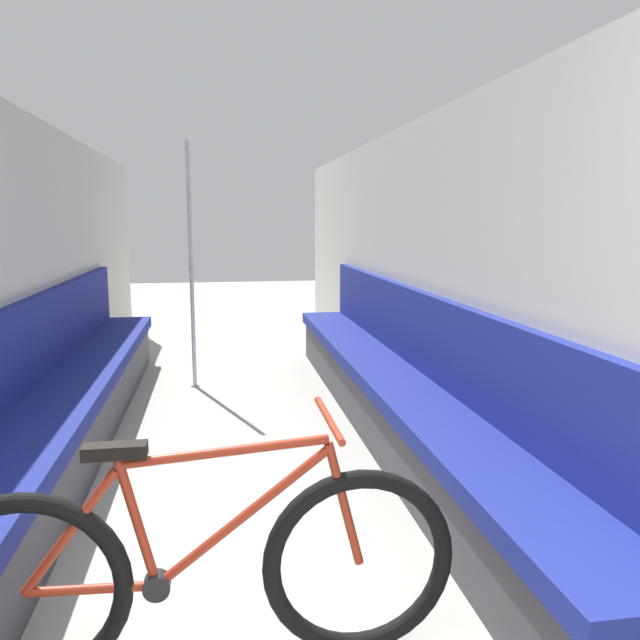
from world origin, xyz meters
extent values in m
cube|color=beige|center=(-1.37, 3.51, 1.12)|extent=(0.10, 10.22, 2.23)
cube|color=beige|center=(1.37, 3.51, 1.12)|extent=(0.10, 10.22, 2.23)
cube|color=#3D3D42|center=(-1.07, 3.64, 0.20)|extent=(0.42, 5.49, 0.39)
cube|color=navy|center=(-1.07, 3.64, 0.44)|extent=(0.50, 5.49, 0.10)
cube|color=navy|center=(-1.28, 3.64, 0.77)|extent=(0.07, 5.49, 0.54)
cube|color=#3D3D42|center=(1.07, 3.64, 0.20)|extent=(0.42, 5.49, 0.39)
cube|color=navy|center=(1.07, 3.64, 0.44)|extent=(0.50, 5.49, 0.10)
cube|color=navy|center=(1.28, 3.64, 0.77)|extent=(0.07, 5.49, 0.54)
torus|color=black|center=(-0.75, 1.53, 0.34)|extent=(0.68, 0.06, 0.68)
torus|color=black|center=(0.36, 1.53, 0.34)|extent=(0.68, 0.06, 0.68)
cylinder|color=#9E2D19|center=(-0.54, 1.53, 0.33)|extent=(0.42, 0.03, 0.05)
cylinder|color=#9E2D19|center=(-0.60, 1.53, 0.54)|extent=(0.33, 0.03, 0.42)
cylinder|color=#9E2D19|center=(-0.39, 1.53, 0.56)|extent=(0.14, 0.03, 0.49)
cylinder|color=#9E2D19|center=(-0.04, 1.53, 0.55)|extent=(0.60, 0.03, 0.47)
cylinder|color=#9E2D19|center=(-0.10, 1.53, 0.78)|extent=(0.69, 0.03, 0.08)
cylinder|color=#9E2D19|center=(0.30, 1.53, 0.56)|extent=(0.14, 0.03, 0.45)
cylinder|color=black|center=(-0.33, 1.53, 0.32)|extent=(0.09, 0.06, 0.09)
cube|color=black|center=(-0.45, 1.53, 0.80)|extent=(0.20, 0.07, 0.04)
cylinder|color=#9E2D19|center=(0.25, 1.53, 0.87)|extent=(0.02, 0.46, 0.02)
cylinder|color=gray|center=(-0.34, 5.27, 0.01)|extent=(0.08, 0.08, 0.01)
cylinder|color=silver|center=(-0.34, 5.27, 1.11)|extent=(0.04, 0.04, 2.21)
camera|label=1|loc=(-0.11, -0.44, 1.53)|focal=35.00mm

